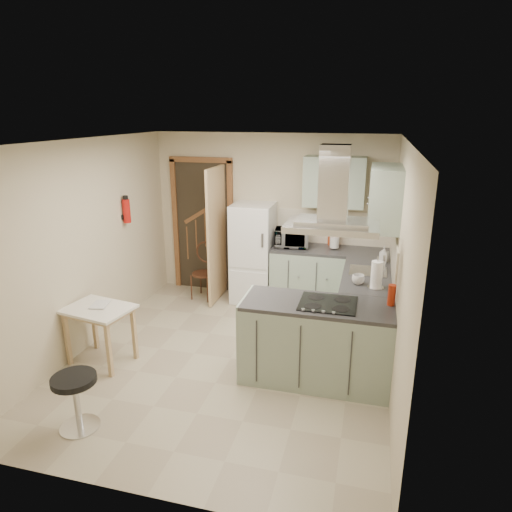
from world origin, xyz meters
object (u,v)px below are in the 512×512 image
(drop_leaf_table, at_px, (101,335))
(extractor_hood, at_px, (332,226))
(peninsula, at_px, (316,342))
(microwave, at_px, (292,238))
(bentwood_chair, at_px, (204,274))
(stool, at_px, (77,402))
(fridge, at_px, (253,253))

(drop_leaf_table, bearing_deg, extractor_hood, 15.75)
(peninsula, relative_size, drop_leaf_table, 2.13)
(extractor_hood, height_order, drop_leaf_table, extractor_hood)
(drop_leaf_table, relative_size, microwave, 1.49)
(peninsula, xyz_separation_m, bentwood_chair, (-1.98, 1.84, -0.05))
(peninsula, bearing_deg, microwave, 107.94)
(bentwood_chair, bearing_deg, stool, -81.19)
(extractor_hood, distance_m, drop_leaf_table, 2.90)
(bentwood_chair, height_order, stool, bentwood_chair)
(drop_leaf_table, bearing_deg, bentwood_chair, 87.70)
(bentwood_chair, distance_m, stool, 3.19)
(fridge, height_order, microwave, fridge)
(peninsula, bearing_deg, extractor_hood, 0.00)
(peninsula, relative_size, stool, 2.89)
(stool, bearing_deg, bentwood_chair, 89.67)
(stool, bearing_deg, extractor_hood, 32.65)
(bentwood_chair, xyz_separation_m, stool, (-0.02, -3.19, -0.13))
(stool, relative_size, microwave, 1.10)
(microwave, bearing_deg, extractor_hood, -76.90)
(fridge, xyz_separation_m, drop_leaf_table, (-1.22, -2.23, -0.41))
(fridge, height_order, extractor_hood, extractor_hood)
(fridge, relative_size, bentwood_chair, 1.88)
(fridge, xyz_separation_m, stool, (-0.78, -3.33, -0.48))
(peninsula, distance_m, bentwood_chair, 2.71)
(drop_leaf_table, xyz_separation_m, bentwood_chair, (0.46, 2.09, 0.06))
(fridge, relative_size, drop_leaf_table, 2.07)
(stool, distance_m, microwave, 3.66)
(bentwood_chair, bearing_deg, fridge, 19.56)
(bentwood_chair, bearing_deg, peninsula, -33.74)
(bentwood_chair, distance_m, microwave, 1.49)
(extractor_hood, height_order, bentwood_chair, extractor_hood)
(fridge, relative_size, microwave, 3.08)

